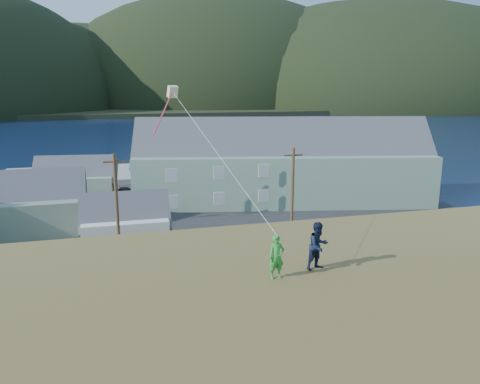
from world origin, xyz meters
name	(u,v)px	position (x,y,z in m)	size (l,w,h in m)	color
ground	(151,273)	(0.00, 0.00, 0.00)	(900.00, 900.00, 0.00)	#0A1638
grass_strip	(153,282)	(0.00, -2.00, 0.05)	(110.00, 8.00, 0.10)	#4C3D19
waterfront_lot	(138,214)	(0.00, 17.00, 0.06)	(72.00, 36.00, 0.12)	#28282B
wharf	(90,175)	(-6.00, 40.00, 0.45)	(26.00, 14.00, 0.90)	gray
far_shore	(114,103)	(0.00, 330.00, 1.00)	(900.00, 320.00, 2.00)	black
far_hills	(171,103)	(35.59, 279.38, 2.00)	(760.00, 265.00, 143.00)	black
lodge	(282,163)	(17.42, 18.49, 4.76)	(36.46, 17.17, 12.37)	slate
shed_palegreen_near	(31,206)	(-10.12, 12.65, 2.79)	(10.32, 6.63, 7.44)	slate
shed_white	(126,223)	(-1.56, 5.92, 2.33)	(7.64, 5.15, 6.03)	silver
shed_palegreen_far	(76,179)	(-6.95, 26.24, 2.54)	(10.50, 6.85, 6.61)	gray
utility_poles	(97,213)	(-3.67, 1.50, 4.61)	(32.60, 0.24, 9.15)	#47331E
parked_cars	(45,204)	(-10.08, 21.13, 0.85)	(22.38, 13.16, 1.57)	silver
kite_flyer_green	(277,257)	(3.27, -19.18, 8.00)	(0.59, 0.38, 1.61)	green
kite_flyer_navy	(318,246)	(5.07, -18.78, 8.12)	(0.89, 0.70, 1.84)	#131B34
kite_rig	(172,97)	(0.69, -11.42, 13.48)	(1.90, 4.33, 9.78)	beige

